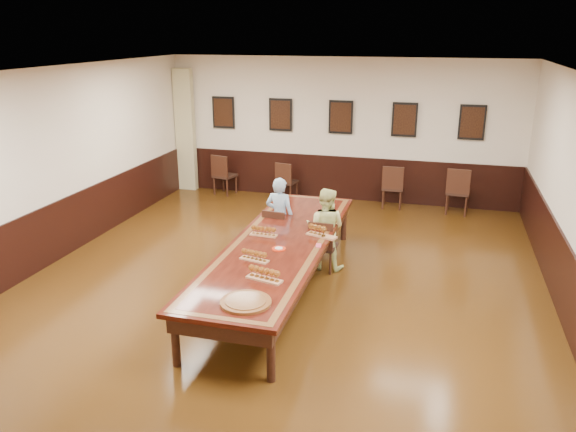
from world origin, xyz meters
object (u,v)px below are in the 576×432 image
(chair_woman, at_px, (323,245))
(spare_chair_d, at_px, (458,190))
(spare_chair_b, at_px, (287,180))
(chair_man, at_px, (278,233))
(spare_chair_c, at_px, (393,186))
(spare_chair_a, at_px, (225,174))
(person_man, at_px, (280,217))
(carved_platter, at_px, (246,302))
(person_woman, at_px, (325,229))
(conference_table, at_px, (279,251))

(chair_woman, height_order, spare_chair_d, spare_chair_d)
(spare_chair_b, bearing_deg, chair_man, 114.16)
(spare_chair_c, bearing_deg, spare_chair_a, -1.82)
(chair_woman, relative_size, spare_chair_d, 0.85)
(spare_chair_b, relative_size, person_man, 0.64)
(spare_chair_b, height_order, carved_platter, spare_chair_b)
(spare_chair_a, relative_size, spare_chair_c, 1.01)
(chair_man, bearing_deg, carved_platter, 106.69)
(chair_man, xyz_separation_m, spare_chair_d, (3.02, 3.32, 0.07))
(chair_woman, xyz_separation_m, person_man, (-0.87, 0.44, 0.26))
(chair_woman, relative_size, spare_chair_b, 0.98)
(spare_chair_c, xyz_separation_m, spare_chair_d, (1.38, -0.07, 0.03))
(chair_man, relative_size, spare_chair_d, 0.86)
(chair_man, bearing_deg, person_man, -90.00)
(person_woman, bearing_deg, chair_man, -12.34)
(person_woman, bearing_deg, spare_chair_a, -45.16)
(chair_woman, bearing_deg, chair_man, -17.84)
(spare_chair_b, bearing_deg, spare_chair_a, 10.97)
(chair_woman, distance_m, spare_chair_b, 4.09)
(person_woman, height_order, carved_platter, person_woman)
(chair_woman, xyz_separation_m, spare_chair_c, (0.77, 3.74, 0.05))
(chair_man, relative_size, spare_chair_b, 0.98)
(chair_man, relative_size, conference_table, 0.17)
(chair_man, height_order, spare_chair_d, spare_chair_d)
(spare_chair_b, distance_m, person_woman, 4.02)
(chair_woman, height_order, carved_platter, chair_woman)
(spare_chair_b, height_order, person_woman, person_woman)
(chair_man, height_order, conference_table, chair_man)
(chair_woman, xyz_separation_m, spare_chair_d, (2.14, 3.67, 0.07))
(chair_man, bearing_deg, chair_woman, 165.19)
(spare_chair_a, distance_m, person_woman, 4.86)
(spare_chair_b, xyz_separation_m, person_woman, (1.65, -3.65, 0.24))
(spare_chair_a, xyz_separation_m, carved_platter, (2.88, -6.62, 0.29))
(chair_man, height_order, chair_woman, chair_man)
(carved_platter, bearing_deg, chair_man, 99.92)
(chair_woman, distance_m, spare_chair_d, 4.25)
(spare_chair_b, height_order, conference_table, spare_chair_b)
(spare_chair_c, relative_size, conference_table, 0.19)
(spare_chair_b, relative_size, spare_chair_d, 0.87)
(person_man, bearing_deg, conference_table, 112.56)
(spare_chair_d, height_order, person_man, person_man)
(conference_table, bearing_deg, person_man, 105.80)
(carved_platter, bearing_deg, spare_chair_d, 69.40)
(spare_chair_b, bearing_deg, person_man, 114.69)
(spare_chair_a, height_order, spare_chair_c, spare_chair_a)
(spare_chair_a, height_order, conference_table, spare_chair_a)
(spare_chair_d, bearing_deg, spare_chair_b, 4.00)
(spare_chair_d, bearing_deg, person_man, 52.16)
(chair_man, height_order, spare_chair_c, spare_chair_c)
(person_man, bearing_deg, person_woman, 165.10)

